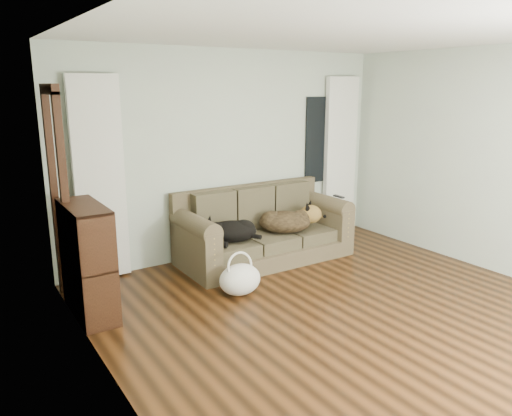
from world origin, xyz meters
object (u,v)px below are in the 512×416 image
tote_bag (240,280)px  bookshelf (88,265)px  dog_shepherd (288,221)px  dog_black_lab (229,231)px  sofa (265,225)px

tote_bag → bookshelf: bearing=165.0°
dog_shepherd → bookshelf: 2.56m
dog_black_lab → bookshelf: 1.75m
sofa → tote_bag: sofa is taller
sofa → bookshelf: bookshelf is taller
sofa → tote_bag: 1.17m
bookshelf → dog_black_lab: bearing=5.4°
dog_black_lab → bookshelf: size_ratio=0.55×
dog_black_lab → bookshelf: bearing=-140.9°
tote_bag → bookshelf: size_ratio=0.42×
dog_shepherd → bookshelf: (-2.55, -0.28, 0.01)m
dog_black_lab → tote_bag: bearing=-82.8°
sofa → dog_shepherd: sofa is taller
dog_shepherd → tote_bag: size_ratio=1.48×
sofa → bookshelf: 2.31m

